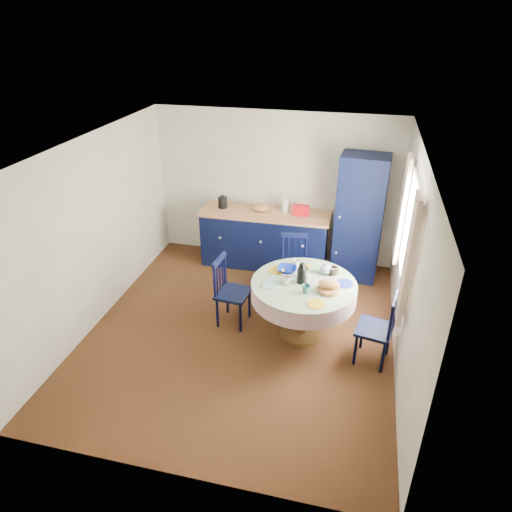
{
  "coord_description": "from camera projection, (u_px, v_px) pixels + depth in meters",
  "views": [
    {
      "loc": [
        1.34,
        -4.78,
        3.85
      ],
      "look_at": [
        0.16,
        0.2,
        1.07
      ],
      "focal_mm": 32.0,
      "sensor_mm": 36.0,
      "label": 1
    }
  ],
  "objects": [
    {
      "name": "pantry_cabinet",
      "position": [
        359.0,
        219.0,
        7.02
      ],
      "size": [
        0.74,
        0.56,
        2.01
      ],
      "rotation": [
        0.0,
        0.0,
        -0.08
      ],
      "color": "black",
      "rests_on": "floor"
    },
    {
      "name": "wall_left",
      "position": [
        94.0,
        233.0,
        6.01
      ],
      "size": [
        0.02,
        4.5,
        2.5
      ],
      "primitive_type": "cube",
      "color": "white",
      "rests_on": "floor"
    },
    {
      "name": "chair_far",
      "position": [
        294.0,
        266.0,
        6.78
      ],
      "size": [
        0.5,
        0.48,
        0.96
      ],
      "rotation": [
        0.0,
        0.0,
        0.19
      ],
      "color": "black",
      "rests_on": "floor"
    },
    {
      "name": "mug_c",
      "position": [
        333.0,
        271.0,
        5.9
      ],
      "size": [
        0.14,
        0.14,
        0.11
      ],
      "primitive_type": "imported",
      "color": "black",
      "rests_on": "dining_table"
    },
    {
      "name": "window",
      "position": [
        407.0,
        235.0,
        5.33
      ],
      "size": [
        0.1,
        1.74,
        1.45
      ],
      "color": "white",
      "rests_on": "wall_right"
    },
    {
      "name": "cobalt_bowl",
      "position": [
        287.0,
        269.0,
        5.98
      ],
      "size": [
        0.25,
        0.25,
        0.06
      ],
      "primitive_type": "imported",
      "color": "navy",
      "rests_on": "dining_table"
    },
    {
      "name": "chair_left",
      "position": [
        230.0,
        291.0,
        6.16
      ],
      "size": [
        0.46,
        0.48,
        0.98
      ],
      "rotation": [
        0.0,
        0.0,
        1.47
      ],
      "color": "black",
      "rests_on": "floor"
    },
    {
      "name": "wall_back",
      "position": [
        275.0,
        188.0,
        7.53
      ],
      "size": [
        4.0,
        0.02,
        2.5
      ],
      "primitive_type": "cube",
      "color": "white",
      "rests_on": "floor"
    },
    {
      "name": "wall_right",
      "position": [
        409.0,
        268.0,
        5.19
      ],
      "size": [
        0.02,
        4.5,
        2.5
      ],
      "primitive_type": "cube",
      "color": "white",
      "rests_on": "floor"
    },
    {
      "name": "kitchen_counter",
      "position": [
        265.0,
        238.0,
        7.61
      ],
      "size": [
        2.12,
        0.68,
        1.18
      ],
      "rotation": [
        0.0,
        0.0,
        0.01
      ],
      "color": "black",
      "rests_on": "floor"
    },
    {
      "name": "dining_table",
      "position": [
        304.0,
        291.0,
        5.8
      ],
      "size": [
        1.34,
        1.34,
        1.09
      ],
      "color": "brown",
      "rests_on": "floor"
    },
    {
      "name": "mug_d",
      "position": [
        296.0,
        264.0,
        6.08
      ],
      "size": [
        0.11,
        0.11,
        0.1
      ],
      "primitive_type": "imported",
      "color": "silver",
      "rests_on": "dining_table"
    },
    {
      "name": "ceiling",
      "position": [
        238.0,
        149.0,
        5.01
      ],
      "size": [
        4.5,
        4.5,
        0.0
      ],
      "primitive_type": "plane",
      "rotation": [
        3.14,
        0.0,
        0.0
      ],
      "color": "white",
      "rests_on": "wall_back"
    },
    {
      "name": "mug_a",
      "position": [
        286.0,
        280.0,
        5.71
      ],
      "size": [
        0.13,
        0.13,
        0.1
      ],
      "primitive_type": "imported",
      "color": "silver",
      "rests_on": "dining_table"
    },
    {
      "name": "mug_b",
      "position": [
        306.0,
        289.0,
        5.53
      ],
      "size": [
        0.11,
        0.11,
        0.1
      ],
      "primitive_type": "imported",
      "color": "#2A666A",
      "rests_on": "dining_table"
    },
    {
      "name": "chair_right",
      "position": [
        378.0,
        328.0,
        5.45
      ],
      "size": [
        0.49,
        0.51,
        0.97
      ],
      "rotation": [
        0.0,
        0.0,
        -1.77
      ],
      "color": "black",
      "rests_on": "floor"
    },
    {
      "name": "floor",
      "position": [
        241.0,
        331.0,
        6.2
      ],
      "size": [
        4.5,
        4.5,
        0.0
      ],
      "primitive_type": "plane",
      "color": "black",
      "rests_on": "ground"
    }
  ]
}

